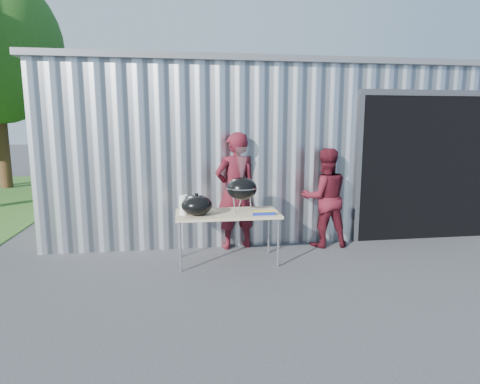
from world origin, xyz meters
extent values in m
plane|color=#38383B|center=(0.00, 0.00, 0.00)|extent=(80.00, 80.00, 0.00)
cube|color=silver|center=(0.80, 4.70, 1.50)|extent=(8.00, 6.00, 3.00)
cube|color=slate|center=(0.80, 4.70, 3.05)|extent=(8.20, 6.20, 0.10)
cube|color=black|center=(3.30, 2.27, 1.25)|extent=(2.40, 1.20, 2.50)
cube|color=#4C4C51|center=(3.30, 1.70, 2.55)|extent=(2.52, 0.08, 0.10)
cylinder|color=#442D19|center=(-6.50, 9.00, 1.10)|extent=(0.36, 0.36, 2.20)
cube|color=tan|center=(-0.28, 0.95, 0.73)|extent=(1.50, 0.75, 0.04)
cylinder|color=silver|center=(-0.97, 0.63, 0.35)|extent=(0.03, 0.03, 0.71)
cylinder|color=silver|center=(0.41, 0.63, 0.35)|extent=(0.03, 0.03, 0.71)
cylinder|color=silver|center=(-0.97, 1.26, 0.35)|extent=(0.03, 0.03, 0.71)
cylinder|color=silver|center=(0.41, 1.26, 0.35)|extent=(0.03, 0.03, 0.71)
ellipsoid|color=black|center=(-0.06, 1.01, 1.09)|extent=(0.45, 0.45, 0.34)
cylinder|color=silver|center=(-0.06, 1.01, 1.10)|extent=(0.46, 0.46, 0.02)
cylinder|color=silver|center=(-0.06, 1.01, 1.12)|extent=(0.43, 0.43, 0.01)
cylinder|color=silver|center=(-0.06, 1.15, 0.87)|extent=(0.02, 0.02, 0.24)
cylinder|color=silver|center=(-0.18, 0.94, 0.87)|extent=(0.02, 0.02, 0.24)
cylinder|color=silver|center=(0.06, 0.94, 0.87)|extent=(0.02, 0.02, 0.24)
cylinder|color=#B86942|center=(-0.20, 1.01, 1.13)|extent=(0.02, 0.14, 0.02)
cylinder|color=#B86942|center=(-0.17, 1.01, 1.13)|extent=(0.02, 0.14, 0.02)
cylinder|color=#B86942|center=(-0.14, 1.01, 1.13)|extent=(0.02, 0.14, 0.02)
cylinder|color=#B86942|center=(-0.11, 1.01, 1.13)|extent=(0.02, 0.14, 0.02)
cylinder|color=#B86942|center=(-0.08, 1.01, 1.13)|extent=(0.02, 0.14, 0.02)
cylinder|color=#B86942|center=(-0.05, 1.01, 1.13)|extent=(0.02, 0.14, 0.02)
cylinder|color=#B86942|center=(-0.02, 1.01, 1.13)|extent=(0.02, 0.14, 0.02)
cylinder|color=#B86942|center=(0.02, 1.01, 1.13)|extent=(0.02, 0.14, 0.02)
cylinder|color=#B86942|center=(0.05, 1.01, 1.13)|extent=(0.02, 0.14, 0.02)
cylinder|color=#B86942|center=(0.08, 1.01, 1.13)|extent=(0.02, 0.14, 0.02)
cone|color=silver|center=(-0.06, 1.01, 1.42)|extent=(0.20, 0.20, 0.55)
ellipsoid|color=black|center=(-0.73, 0.85, 0.89)|extent=(0.44, 0.44, 0.29)
cylinder|color=black|center=(-0.73, 0.85, 1.05)|extent=(0.05, 0.05, 0.03)
cylinder|color=white|center=(-0.92, 0.90, 0.89)|extent=(0.12, 0.12, 0.28)
cube|color=white|center=(-0.83, 1.15, 0.80)|extent=(0.20, 0.15, 0.10)
cube|color=navy|center=(0.21, 0.70, 0.78)|extent=(0.32, 0.05, 0.05)
cube|color=yellow|center=(0.21, 0.70, 0.81)|extent=(0.32, 0.05, 0.01)
imported|color=#4C101A|center=(-0.07, 1.63, 0.95)|extent=(0.78, 0.60, 1.90)
imported|color=#4C101A|center=(1.41, 1.52, 0.82)|extent=(0.81, 0.64, 1.64)
camera|label=1|loc=(-0.94, -4.74, 2.01)|focal=30.00mm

